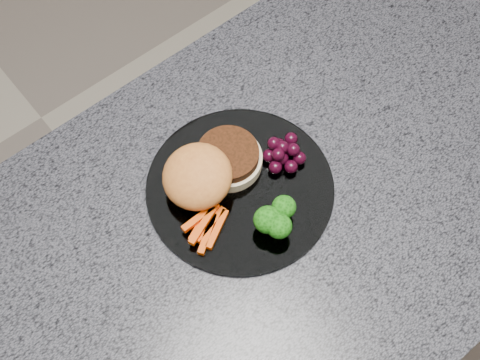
% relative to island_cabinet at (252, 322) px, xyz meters
% --- Properties ---
extents(island_cabinet, '(1.20, 0.60, 0.86)m').
position_rel_island_cabinet_xyz_m(island_cabinet, '(0.00, 0.00, 0.00)').
color(island_cabinet, '#51381C').
rests_on(island_cabinet, ground).
extents(countertop, '(1.20, 0.60, 0.04)m').
position_rel_island_cabinet_xyz_m(countertop, '(0.00, 0.00, 0.45)').
color(countertop, '#474851').
rests_on(countertop, island_cabinet).
extents(plate, '(0.26, 0.26, 0.01)m').
position_rel_island_cabinet_xyz_m(plate, '(0.01, 0.05, 0.47)').
color(plate, white).
rests_on(plate, countertop).
extents(burger, '(0.17, 0.12, 0.05)m').
position_rel_island_cabinet_xyz_m(burger, '(-0.01, 0.09, 0.50)').
color(burger, beige).
rests_on(burger, plate).
extents(carrot_sticks, '(0.07, 0.05, 0.02)m').
position_rel_island_cabinet_xyz_m(carrot_sticks, '(-0.06, 0.03, 0.48)').
color(carrot_sticks, '#DB4303').
rests_on(carrot_sticks, plate).
extents(broccoli, '(0.06, 0.05, 0.04)m').
position_rel_island_cabinet_xyz_m(broccoli, '(0.01, -0.02, 0.50)').
color(broccoli, '#597B2D').
rests_on(broccoli, plate).
extents(grape_bunch, '(0.07, 0.06, 0.03)m').
position_rel_island_cabinet_xyz_m(grape_bunch, '(0.09, 0.05, 0.49)').
color(grape_bunch, black).
rests_on(grape_bunch, plate).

